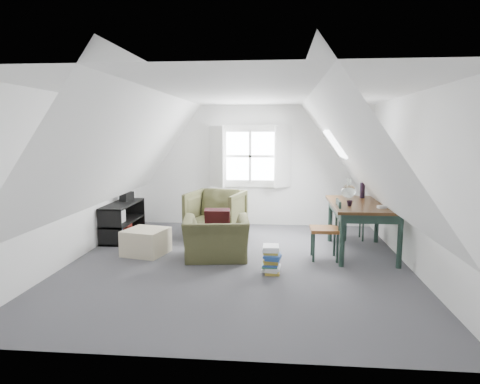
# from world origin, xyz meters

# --- Properties ---
(floor) EXTENTS (5.50, 5.50, 0.00)m
(floor) POSITION_xyz_m (0.00, 0.00, 0.00)
(floor) COLOR #46454A
(floor) RESTS_ON ground
(ceiling) EXTENTS (5.50, 5.50, 0.00)m
(ceiling) POSITION_xyz_m (0.00, 0.00, 2.50)
(ceiling) COLOR white
(ceiling) RESTS_ON wall_back
(wall_back) EXTENTS (5.00, 0.00, 5.00)m
(wall_back) POSITION_xyz_m (0.00, 2.75, 1.25)
(wall_back) COLOR white
(wall_back) RESTS_ON ground
(wall_front) EXTENTS (5.00, 0.00, 5.00)m
(wall_front) POSITION_xyz_m (0.00, -2.75, 1.25)
(wall_front) COLOR white
(wall_front) RESTS_ON ground
(wall_left) EXTENTS (0.00, 5.50, 5.50)m
(wall_left) POSITION_xyz_m (-2.50, 0.00, 1.25)
(wall_left) COLOR white
(wall_left) RESTS_ON ground
(wall_right) EXTENTS (0.00, 5.50, 5.50)m
(wall_right) POSITION_xyz_m (2.50, 0.00, 1.25)
(wall_right) COLOR white
(wall_right) RESTS_ON ground
(slope_left) EXTENTS (3.19, 5.50, 4.48)m
(slope_left) POSITION_xyz_m (-1.55, 0.00, 1.78)
(slope_left) COLOR white
(slope_left) RESTS_ON wall_left
(slope_right) EXTENTS (3.19, 5.50, 4.48)m
(slope_right) POSITION_xyz_m (1.55, 0.00, 1.78)
(slope_right) COLOR white
(slope_right) RESTS_ON wall_right
(dormer_window) EXTENTS (1.71, 0.35, 1.30)m
(dormer_window) POSITION_xyz_m (0.00, 2.68, 1.45)
(dormer_window) COLOR white
(dormer_window) RESTS_ON wall_back
(skylight) EXTENTS (0.35, 0.75, 0.47)m
(skylight) POSITION_xyz_m (1.55, 1.30, 1.75)
(skylight) COLOR white
(skylight) RESTS_ON slope_right
(armchair_near) EXTENTS (1.10, 0.99, 0.64)m
(armchair_near) POSITION_xyz_m (-0.35, 0.20, 0.00)
(armchair_near) COLOR #434324
(armchair_near) RESTS_ON floor
(armchair_far) EXTENTS (1.13, 1.16, 0.88)m
(armchair_far) POSITION_xyz_m (-0.56, 1.54, 0.00)
(armchair_far) COLOR #434324
(armchair_far) RESTS_ON floor
(throw_pillow) EXTENTS (0.41, 0.25, 0.41)m
(throw_pillow) POSITION_xyz_m (-0.35, 0.35, 0.57)
(throw_pillow) COLOR #3C1015
(throw_pillow) RESTS_ON armchair_near
(ottoman) EXTENTS (0.74, 0.74, 0.41)m
(ottoman) POSITION_xyz_m (-1.51, 0.35, 0.20)
(ottoman) COLOR #C1B290
(ottoman) RESTS_ON floor
(dining_table) EXTENTS (0.99, 1.65, 0.82)m
(dining_table) POSITION_xyz_m (1.93, 0.72, 0.72)
(dining_table) COLOR #36200F
(dining_table) RESTS_ON floor
(demijohn) EXTENTS (0.24, 0.24, 0.34)m
(demijohn) POSITION_xyz_m (1.78, 1.17, 0.96)
(demijohn) COLOR silver
(demijohn) RESTS_ON dining_table
(vase_twigs) EXTENTS (0.08, 0.09, 0.66)m
(vase_twigs) POSITION_xyz_m (2.03, 1.27, 0.97)
(vase_twigs) COLOR black
(vase_twigs) RESTS_ON dining_table
(cup) EXTENTS (0.09, 0.09, 0.09)m
(cup) POSITION_xyz_m (1.68, 0.42, 0.82)
(cup) COLOR black
(cup) RESTS_ON dining_table
(paper_box) EXTENTS (0.14, 0.11, 0.04)m
(paper_box) POSITION_xyz_m (2.13, 0.27, 0.84)
(paper_box) COLOR white
(paper_box) RESTS_ON dining_table
(dining_chair_far) EXTENTS (0.37, 0.37, 0.80)m
(dining_chair_far) POSITION_xyz_m (1.96, 1.61, 0.42)
(dining_chair_far) COLOR brown
(dining_chair_far) RESTS_ON floor
(dining_chair_near) EXTENTS (0.44, 0.44, 0.93)m
(dining_chair_near) POSITION_xyz_m (1.35, 0.34, 0.48)
(dining_chair_near) COLOR brown
(dining_chair_near) RESTS_ON floor
(media_shelf) EXTENTS (0.43, 1.28, 0.65)m
(media_shelf) POSITION_xyz_m (-2.27, 1.31, 0.29)
(media_shelf) COLOR black
(media_shelf) RESTS_ON floor
(electronics_box) EXTENTS (0.24, 0.28, 0.19)m
(electronics_box) POSITION_xyz_m (-2.27, 1.60, 0.73)
(electronics_box) COLOR black
(electronics_box) RESTS_ON media_shelf
(magazine_stack) EXTENTS (0.29, 0.34, 0.39)m
(magazine_stack) POSITION_xyz_m (0.51, -0.40, 0.19)
(magazine_stack) COLOR #B29933
(magazine_stack) RESTS_ON floor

